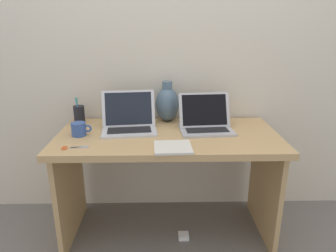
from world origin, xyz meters
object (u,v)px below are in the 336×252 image
object	(u,v)px
laptop_left	(129,120)
laptop_right	(205,121)
coffee_mug	(79,129)
notebook_stack	(173,147)
pen_cup	(79,114)
green_vase	(167,104)
power_brick	(184,236)
scissors	(70,148)

from	to	relation	value
laptop_left	laptop_right	world-z (taller)	laptop_left
coffee_mug	notebook_stack	bearing A→B (deg)	-21.00
coffee_mug	pen_cup	xyz separation A→B (m)	(-0.06, 0.26, 0.02)
laptop_left	green_vase	bearing A→B (deg)	37.45
pen_cup	power_brick	xyz separation A→B (m)	(0.71, -0.32, -0.77)
scissors	power_brick	world-z (taller)	scissors
green_vase	coffee_mug	distance (m)	0.63
notebook_stack	scissors	world-z (taller)	notebook_stack
notebook_stack	power_brick	world-z (taller)	notebook_stack
notebook_stack	pen_cup	size ratio (longest dim) A/B	1.13
pen_cup	notebook_stack	bearing A→B (deg)	-37.18
notebook_stack	coffee_mug	world-z (taller)	coffee_mug
scissors	green_vase	bearing A→B (deg)	42.33
coffee_mug	pen_cup	bearing A→B (deg)	103.90
power_brick	scissors	bearing A→B (deg)	-167.51
coffee_mug	power_brick	size ratio (longest dim) A/B	1.78
laptop_right	green_vase	bearing A→B (deg)	140.95
power_brick	notebook_stack	bearing A→B (deg)	-117.28
scissors	power_brick	distance (m)	0.98
laptop_left	scissors	world-z (taller)	laptop_left
coffee_mug	power_brick	bearing A→B (deg)	-5.14
green_vase	notebook_stack	size ratio (longest dim) A/B	1.37
notebook_stack	coffee_mug	bearing A→B (deg)	159.00
laptop_left	notebook_stack	size ratio (longest dim) A/B	1.78
laptop_left	coffee_mug	bearing A→B (deg)	-160.55
laptop_right	scissors	xyz separation A→B (m)	(-0.79, -0.30, -0.06)
green_vase	power_brick	world-z (taller)	green_vase
notebook_stack	scissors	distance (m)	0.57
green_vase	laptop_right	bearing A→B (deg)	-39.05
pen_cup	laptop_left	bearing A→B (deg)	-23.59
power_brick	green_vase	bearing A→B (deg)	106.33
scissors	laptop_right	bearing A→B (deg)	20.87
laptop_left	pen_cup	size ratio (longest dim) A/B	2.01
green_vase	pen_cup	world-z (taller)	green_vase
scissors	power_brick	size ratio (longest dim) A/B	2.11
laptop_right	power_brick	size ratio (longest dim) A/B	5.00
green_vase	coffee_mug	size ratio (longest dim) A/B	2.26
notebook_stack	coffee_mug	distance (m)	0.61
laptop_left	green_vase	size ratio (longest dim) A/B	1.30
laptop_right	coffee_mug	world-z (taller)	laptop_right
laptop_right	power_brick	distance (m)	0.80
green_vase	pen_cup	xyz separation A→B (m)	(-0.61, -0.03, -0.06)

